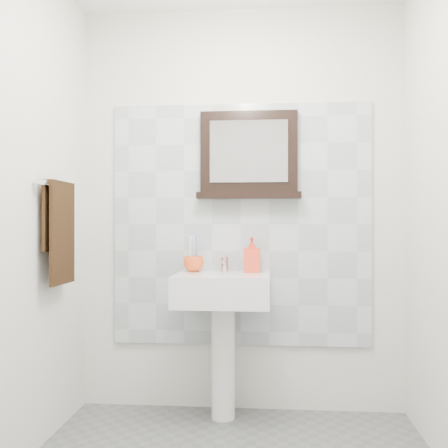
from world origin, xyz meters
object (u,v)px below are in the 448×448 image
Objects in this scene: toothbrush_cup at (194,264)px; hand_towel at (60,224)px; pedestal_sink at (222,305)px; framed_mirror at (249,157)px; soap_dispenser at (252,254)px.

hand_towel is at bearing -145.84° from toothbrush_cup.
toothbrush_cup is (-0.19, 0.12, 0.23)m from pedestal_sink.
framed_mirror is (0.33, 0.07, 0.66)m from toothbrush_cup.
toothbrush_cup is at bearing -168.11° from framed_mirror.
hand_towel is (-0.85, -0.33, 0.47)m from pedestal_sink.
toothbrush_cup is at bearing 179.42° from soap_dispenser.
soap_dispenser is at bearing 35.90° from pedestal_sink.
framed_mirror is (0.15, 0.19, 0.89)m from pedestal_sink.
framed_mirror reaches higher than soap_dispenser.
hand_towel reaches higher than soap_dispenser.
soap_dispenser is 0.60m from framed_mirror.
framed_mirror reaches higher than pedestal_sink.
soap_dispenser is at bearing -71.79° from framed_mirror.
toothbrush_cup is at bearing 34.16° from hand_towel.
hand_towel is (-1.01, -0.45, 0.18)m from soap_dispenser.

